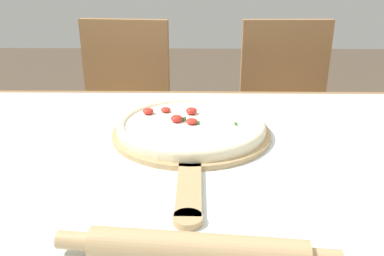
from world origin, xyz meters
TOP-DOWN VIEW (x-y plane):
  - dining_table at (0.00, 0.00)m, footprint 1.43×0.99m
  - towel_cloth at (0.00, 0.00)m, footprint 1.35×0.91m
  - pizza_peel at (-0.02, 0.09)m, footprint 0.38×0.58m
  - pizza at (-0.02, 0.11)m, footprint 0.36×0.36m
  - rolling_pin at (-0.00, -0.34)m, footprint 0.39×0.07m
  - chair_left at (-0.33, 0.86)m, footprint 0.44×0.44m
  - chair_right at (0.38, 0.86)m, footprint 0.41×0.41m

SIDE VIEW (x-z plane):
  - chair_left at x=-0.33m, z-range 0.07..0.98m
  - chair_right at x=0.38m, z-range 0.07..0.98m
  - dining_table at x=0.00m, z-range 0.27..1.00m
  - towel_cloth at x=0.00m, z-range 0.73..0.73m
  - pizza_peel at x=-0.02m, z-range 0.73..0.74m
  - rolling_pin at x=0.00m, z-range 0.73..0.78m
  - pizza at x=-0.02m, z-range 0.74..0.77m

